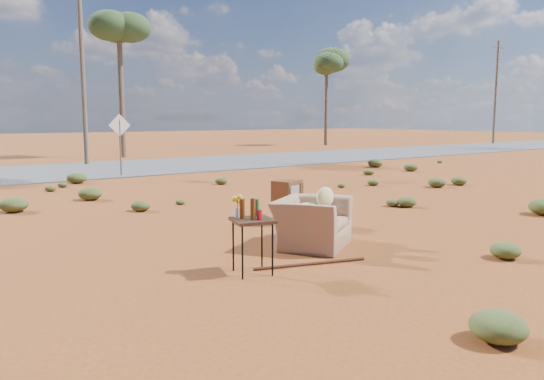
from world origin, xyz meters
TOP-DOWN VIEW (x-y plane):
  - ground at (0.00, 0.00)m, footprint 140.00×140.00m
  - highway at (0.00, 15.00)m, footprint 140.00×7.00m
  - armchair at (0.28, 0.26)m, footprint 1.55×1.50m
  - tv_unit at (1.06, 1.92)m, footprint 0.64×0.58m
  - side_table at (-1.40, -0.41)m, footprint 0.63×0.63m
  - rusty_bar at (-0.50, -0.62)m, footprint 1.62×0.54m
  - road_sign at (1.50, 12.00)m, footprint 0.78×0.06m
  - eucalyptus_center at (5.00, 21.00)m, footprint 3.20×3.20m
  - eucalyptus_right at (22.00, 24.00)m, footprint 3.20×3.20m
  - utility_pole_center at (2.00, 17.50)m, footprint 1.40×0.20m
  - utility_pole_east at (34.00, 17.50)m, footprint 1.40×0.20m
  - scrub_patch at (-0.82, 4.41)m, footprint 17.49×8.07m

SIDE VIEW (x-z plane):
  - ground at x=0.00m, z-range 0.00..0.00m
  - highway at x=0.00m, z-range 0.00..0.04m
  - rusty_bar at x=-0.50m, z-range 0.00..0.04m
  - scrub_patch at x=-0.82m, z-range -0.03..0.30m
  - armchair at x=0.28m, z-range -0.03..1.01m
  - tv_unit at x=1.06m, z-range 0.21..1.06m
  - side_table at x=-1.40m, z-range 0.25..1.28m
  - road_sign at x=1.50m, z-range 0.41..2.60m
  - utility_pole_center at x=2.00m, z-range 0.15..8.15m
  - utility_pole_east at x=34.00m, z-range 0.15..8.15m
  - eucalyptus_right at x=22.00m, z-range 2.39..9.49m
  - eucalyptus_center at x=5.00m, z-range 2.63..10.23m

